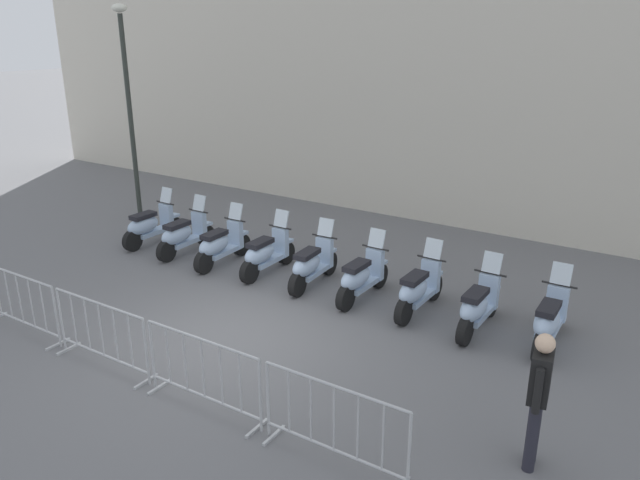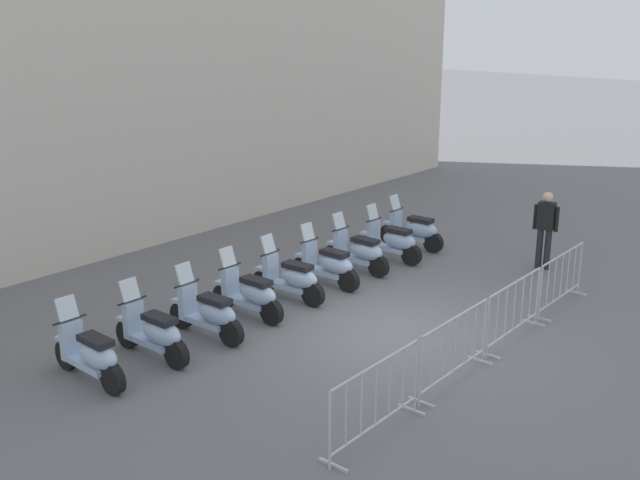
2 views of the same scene
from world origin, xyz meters
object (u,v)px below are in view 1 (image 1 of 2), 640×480
object	(u,v)px
motorcycle_4	(312,265)
officer_near_row_end	(538,394)
motorcycle_0	(150,226)
barrier_segment_3	(334,425)
motorcycle_3	(266,254)
barrier_segment_0	(20,303)
barrier_segment_2	(203,374)
motorcycle_2	(220,245)
motorcycle_6	(418,290)
motorcycle_7	(478,307)
street_lamp	(128,94)
motorcycle_1	(183,235)
barrier_segment_1	(102,335)
motorcycle_8	(549,321)
motorcycle_5	(361,277)

from	to	relation	value
motorcycle_4	officer_near_row_end	world-z (taller)	officer_near_row_end
motorcycle_0	barrier_segment_3	xyz separation A→B (m)	(8.13, -2.86, 0.07)
motorcycle_3	barrier_segment_0	bearing A→B (deg)	-104.98
motorcycle_0	barrier_segment_3	distance (m)	8.62
barrier_segment_0	barrier_segment_2	size ratio (longest dim) A/B	1.00
motorcycle_2	motorcycle_6	size ratio (longest dim) A/B	1.00
motorcycle_0	motorcycle_2	bearing A→B (deg)	6.52
motorcycle_6	motorcycle_7	world-z (taller)	same
motorcycle_3	motorcycle_7	distance (m)	4.49
motorcycle_4	barrier_segment_0	bearing A→B (deg)	-116.42
motorcycle_0	street_lamp	size ratio (longest dim) A/B	0.32
motorcycle_1	motorcycle_4	bearing A→B (deg)	10.56
barrier_segment_2	barrier_segment_1	bearing A→B (deg)	-170.32
motorcycle_0	motorcycle_8	size ratio (longest dim) A/B	1.00
motorcycle_7	motorcycle_2	bearing A→B (deg)	-170.06
motorcycle_1	motorcycle_2	world-z (taller)	same
motorcycle_5	barrier_segment_0	xyz separation A→B (m)	(-3.40, -4.78, 0.07)
motorcycle_0	motorcycle_2	world-z (taller)	same
barrier_segment_0	officer_near_row_end	size ratio (longest dim) A/B	1.11
motorcycle_1	motorcycle_5	world-z (taller)	same
officer_near_row_end	motorcycle_6	bearing A→B (deg)	142.44
motorcycle_0	barrier_segment_3	world-z (taller)	motorcycle_0
motorcycle_1	barrier_segment_2	size ratio (longest dim) A/B	0.90
motorcycle_6	officer_near_row_end	world-z (taller)	officer_near_row_end
motorcycle_7	barrier_segment_3	size ratio (longest dim) A/B	0.90
motorcycle_6	barrier_segment_2	distance (m)	4.37
motorcycle_6	barrier_segment_1	size ratio (longest dim) A/B	0.90
motorcycle_5	barrier_segment_1	world-z (taller)	motorcycle_5
barrier_segment_3	motorcycle_3	bearing A→B (deg)	144.56
motorcycle_1	motorcycle_3	world-z (taller)	same
motorcycle_0	barrier_segment_0	size ratio (longest dim) A/B	0.90
motorcycle_5	motorcycle_4	bearing A→B (deg)	-171.92
motorcycle_6	officer_near_row_end	distance (m)	4.11
motorcycle_0	officer_near_row_end	world-z (taller)	officer_near_row_end
motorcycle_7	barrier_segment_2	xyz separation A→B (m)	(-1.63, -4.43, 0.07)
motorcycle_6	motorcycle_8	distance (m)	2.25
motorcycle_0	motorcycle_4	distance (m)	4.49
motorcycle_2	barrier_segment_2	bearing A→B (deg)	-41.64
barrier_segment_3	barrier_segment_0	bearing A→B (deg)	-170.32
motorcycle_1	officer_near_row_end	size ratio (longest dim) A/B	0.99
motorcycle_7	motorcycle_0	bearing A→B (deg)	-171.04
officer_near_row_end	motorcycle_5	bearing A→B (deg)	152.56
motorcycle_8	barrier_segment_2	distance (m)	5.46
motorcycle_3	barrier_segment_2	xyz separation A→B (m)	(2.81, -3.76, 0.07)
barrier_segment_0	motorcycle_8	bearing A→B (deg)	38.91
motorcycle_0	officer_near_row_end	xyz separation A→B (m)	(9.87, -1.35, 0.53)
motorcycle_1	barrier_segment_1	bearing A→B (deg)	-50.63
barrier_segment_1	motorcycle_4	bearing A→B (deg)	85.98
motorcycle_4	barrier_segment_0	distance (m)	5.17
motorcycle_0	motorcycle_1	size ratio (longest dim) A/B	1.00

